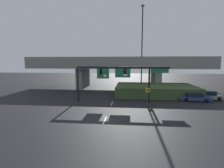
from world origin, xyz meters
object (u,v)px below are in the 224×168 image
parked_sedan_near_right (172,94)px  parked_sedan_far_right (208,95)px  speed_limit_sign (148,93)px  parked_sedan_mid_right (194,97)px  highway_light_pole_near (142,47)px  signal_gantry (119,73)px

parked_sedan_near_right → parked_sedan_far_right: 5.76m
speed_limit_sign → parked_sedan_far_right: bearing=21.4°
speed_limit_sign → parked_sedan_mid_right: 8.20m
parked_sedan_mid_right → parked_sedan_far_right: bearing=32.9°
highway_light_pole_near → parked_sedan_near_right: 12.64m
parked_sedan_near_right → parked_sedan_far_right: size_ratio=0.98×
parked_sedan_mid_right → parked_sedan_far_right: (2.72, 1.35, 0.04)m
speed_limit_sign → highway_light_pole_near: bearing=90.7°
highway_light_pole_near → speed_limit_sign: bearing=-89.3°
speed_limit_sign → highway_light_pole_near: size_ratio=0.13×
signal_gantry → speed_limit_sign: size_ratio=5.93×
speed_limit_sign → parked_sedan_mid_right: bearing=19.5°
highway_light_pole_near → parked_sedan_near_right: highway_light_pole_near is taller
signal_gantry → speed_limit_sign: 5.31m
parked_sedan_mid_right → parked_sedan_far_right: size_ratio=1.11×
signal_gantry → parked_sedan_mid_right: signal_gantry is taller
highway_light_pole_near → parked_sedan_near_right: bearing=-58.1°
signal_gantry → parked_sedan_mid_right: size_ratio=2.91×
highway_light_pole_near → parked_sedan_mid_right: highway_light_pole_near is taller
parked_sedan_mid_right → signal_gantry: bearing=-164.7°
signal_gantry → highway_light_pole_near: size_ratio=0.79×
signal_gantry → parked_sedan_near_right: 10.56m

